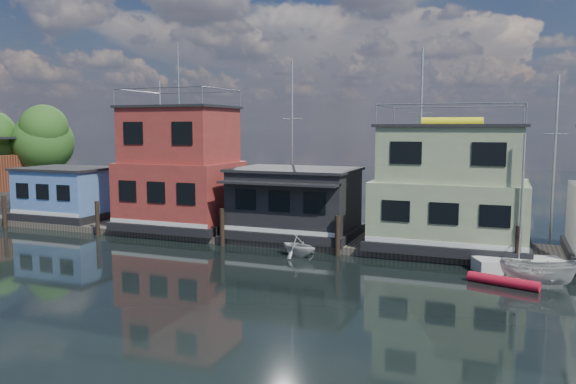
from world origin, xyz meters
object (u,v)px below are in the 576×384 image
at_px(houseboat_blue, 67,193).
at_px(houseboat_red, 180,170).
at_px(day_sailer, 519,264).
at_px(dinghy_white, 298,245).
at_px(motorboat, 538,272).
at_px(houseboat_dark, 295,202).
at_px(red_kayak, 503,281).
at_px(houseboat_green, 450,189).

xyz_separation_m(houseboat_blue, houseboat_red, (9.50, 0.00, 1.90)).
xyz_separation_m(day_sailer, dinghy_white, (-10.99, -0.79, 0.20)).
distance_m(motorboat, day_sailer, 2.48).
bearing_deg(houseboat_dark, motorboat, -21.47).
xyz_separation_m(houseboat_dark, day_sailer, (12.56, -2.88, -2.02)).
bearing_deg(houseboat_blue, day_sailer, -5.50).
bearing_deg(red_kayak, houseboat_green, 133.62).
bearing_deg(houseboat_green, houseboat_blue, -180.00).
distance_m(houseboat_green, motorboat, 7.40).
height_order(houseboat_dark, houseboat_green, houseboat_green).
height_order(houseboat_dark, dinghy_white, houseboat_dark).
height_order(day_sailer, dinghy_white, day_sailer).
xyz_separation_m(houseboat_dark, red_kayak, (11.89, -5.78, -2.19)).
distance_m(houseboat_blue, houseboat_red, 9.69).
distance_m(houseboat_blue, dinghy_white, 19.49).
relative_size(houseboat_blue, houseboat_red, 0.54).
height_order(houseboat_red, houseboat_green, houseboat_red).
height_order(motorboat, day_sailer, day_sailer).
height_order(houseboat_blue, houseboat_green, houseboat_green).
bearing_deg(houseboat_green, motorboat, -50.63).
bearing_deg(day_sailer, dinghy_white, 160.39).
relative_size(houseboat_dark, red_kayak, 2.43).
distance_m(houseboat_red, houseboat_green, 17.01).
height_order(houseboat_red, red_kayak, houseboat_red).
bearing_deg(day_sailer, motorboat, -96.15).
distance_m(houseboat_green, day_sailer, 5.57).
bearing_deg(houseboat_red, motorboat, -13.85).
height_order(motorboat, dinghy_white, motorboat).
relative_size(houseboat_red, red_kayak, 3.90).
relative_size(houseboat_blue, day_sailer, 0.97).
relative_size(houseboat_dark, motorboat, 2.29).
xyz_separation_m(motorboat, red_kayak, (-1.42, -0.54, -0.40)).
bearing_deg(houseboat_red, houseboat_dark, -0.14).
height_order(motorboat, red_kayak, motorboat).
relative_size(houseboat_red, dinghy_white, 5.20).
height_order(houseboat_blue, houseboat_red, houseboat_red).
bearing_deg(motorboat, red_kayak, 112.35).
xyz_separation_m(houseboat_green, dinghy_white, (-7.43, -3.68, -2.95)).
bearing_deg(motorboat, dinghy_white, 83.80).
height_order(houseboat_green, day_sailer, houseboat_green).
relative_size(houseboat_red, houseboat_green, 1.41).
bearing_deg(dinghy_white, houseboat_blue, 98.65).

